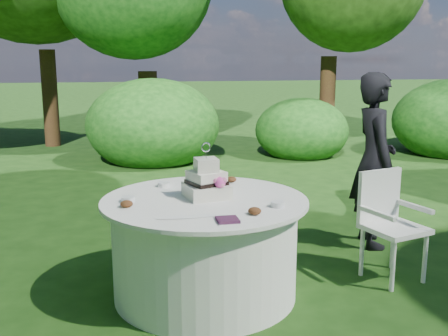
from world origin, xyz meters
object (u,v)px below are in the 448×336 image
(cake, at_px, (207,183))
(chair, at_px, (388,217))
(table, at_px, (205,247))
(guest, at_px, (374,161))
(napkins, at_px, (228,220))

(cake, bearing_deg, chair, -0.33)
(table, bearing_deg, guest, 23.57)
(guest, xyz_separation_m, table, (-1.80, -0.78, -0.45))
(napkins, height_order, cake, cake)
(napkins, distance_m, cake, 0.63)
(guest, relative_size, table, 1.08)
(table, height_order, chair, chair)
(chair, bearing_deg, napkins, -157.71)
(napkins, bearing_deg, cake, 92.27)
(guest, bearing_deg, table, 123.24)
(table, xyz_separation_m, chair, (1.55, 0.03, 0.13))
(guest, height_order, table, guest)
(guest, distance_m, chair, 0.85)
(table, bearing_deg, napkins, -85.07)
(guest, xyz_separation_m, chair, (-0.25, -0.75, -0.32))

